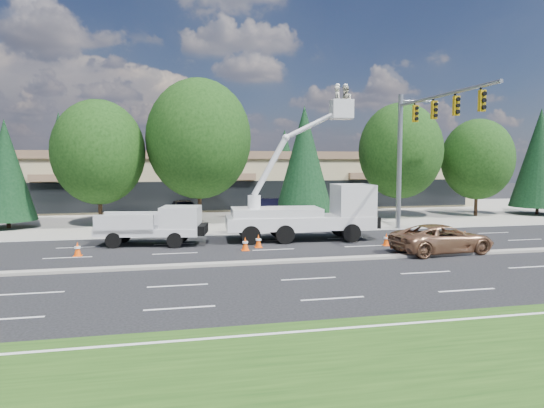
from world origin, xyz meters
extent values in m
plane|color=black|center=(0.00, 0.00, 0.00)|extent=(140.00, 140.00, 0.00)
cube|color=gray|center=(0.00, 20.00, 0.01)|extent=(140.00, 22.00, 0.01)
cube|color=#1B3F12|center=(0.00, -13.00, 0.01)|extent=(140.00, 10.00, 0.01)
cube|color=gray|center=(0.00, 0.00, 0.06)|extent=(120.00, 0.55, 0.12)
cube|color=tan|center=(0.00, 30.00, 2.50)|extent=(50.00, 15.00, 5.00)
cube|color=brown|center=(0.00, 30.00, 5.15)|extent=(50.40, 15.40, 0.70)
cube|color=black|center=(0.00, 22.45, 1.50)|extent=(48.00, 0.12, 2.60)
cylinder|color=#332114|center=(-16.00, 15.00, 0.40)|extent=(0.26, 0.26, 0.80)
cone|color=black|center=(-16.00, 15.00, 3.98)|extent=(3.77, 3.77, 6.88)
cylinder|color=#332114|center=(-10.00, 15.00, 1.44)|extent=(0.28, 0.28, 2.88)
ellipsoid|color=black|center=(-10.00, 15.00, 5.21)|extent=(6.41, 6.41, 7.37)
cylinder|color=#332114|center=(-3.00, 15.00, 1.72)|extent=(0.28, 0.28, 3.43)
ellipsoid|color=black|center=(-3.00, 15.00, 6.20)|extent=(7.63, 7.63, 8.78)
cylinder|color=#332114|center=(5.00, 15.00, 0.40)|extent=(0.26, 0.26, 0.80)
cone|color=black|center=(5.00, 15.00, 4.73)|extent=(4.47, 4.47, 8.17)
cylinder|color=#332114|center=(13.00, 15.00, 1.50)|extent=(0.28, 0.28, 3.00)
ellipsoid|color=black|center=(13.00, 15.00, 5.41)|extent=(6.66, 6.66, 7.66)
cylinder|color=#332114|center=(20.00, 15.00, 1.31)|extent=(0.28, 0.28, 2.63)
ellipsoid|color=black|center=(20.00, 15.00, 4.74)|extent=(5.84, 5.84, 6.71)
cylinder|color=#332114|center=(26.00, 15.00, 0.40)|extent=(0.26, 0.26, 0.80)
cone|color=black|center=(26.00, 15.00, 4.89)|extent=(4.63, 4.63, 8.45)
cylinder|color=#332114|center=(-18.00, 42.00, 0.40)|extent=(0.26, 0.26, 0.80)
cone|color=black|center=(-18.00, 42.00, 5.64)|extent=(5.33, 5.33, 9.74)
cylinder|color=#332114|center=(-4.00, 42.00, 0.40)|extent=(0.26, 0.26, 0.80)
cone|color=black|center=(-4.00, 42.00, 5.20)|extent=(4.91, 4.91, 8.98)
cylinder|color=#332114|center=(10.00, 42.00, 0.40)|extent=(0.26, 0.26, 0.80)
cone|color=black|center=(10.00, 42.00, 4.73)|extent=(4.48, 4.48, 8.18)
cylinder|color=#332114|center=(22.00, 42.00, 0.40)|extent=(0.26, 0.26, 0.80)
cone|color=black|center=(22.00, 42.00, 5.08)|extent=(4.80, 4.80, 8.78)
cylinder|color=gray|center=(10.00, 9.20, 4.50)|extent=(0.32, 0.32, 9.00)
cylinder|color=gray|center=(10.00, 4.20, 8.30)|extent=(0.20, 10.00, 0.20)
cylinder|color=gray|center=(11.30, 9.20, 8.60)|extent=(2.60, 0.12, 0.12)
cube|color=gold|center=(10.00, 7.20, 7.55)|extent=(0.32, 0.22, 1.05)
cube|color=gold|center=(10.00, 5.00, 7.55)|extent=(0.32, 0.22, 1.05)
cube|color=gold|center=(10.00, 2.80, 7.55)|extent=(0.32, 0.22, 1.05)
cube|color=gold|center=(10.00, 0.60, 7.55)|extent=(0.32, 0.22, 1.05)
cube|color=silver|center=(-6.34, 6.04, 0.78)|extent=(5.82, 3.09, 0.41)
cube|color=silver|center=(-4.62, 5.69, 1.43)|extent=(2.38, 2.35, 1.38)
cube|color=black|center=(-4.04, 5.58, 1.61)|extent=(0.42, 1.73, 0.92)
cube|color=silver|center=(-7.25, 7.12, 1.24)|extent=(3.13, 0.90, 1.01)
cube|color=silver|center=(-7.60, 5.41, 1.24)|extent=(3.13, 0.90, 1.01)
cube|color=silver|center=(2.14, 5.92, 1.06)|extent=(8.61, 3.10, 0.74)
cube|color=silver|center=(5.31, 5.71, 2.17)|extent=(2.28, 2.62, 2.11)
cube|color=black|center=(6.10, 5.65, 2.33)|extent=(0.23, 2.12, 1.27)
cube|color=silver|center=(0.77, 6.01, 1.64)|extent=(5.23, 2.77, 0.53)
cylinder|color=silver|center=(-0.49, 6.10, 2.22)|extent=(0.74, 0.74, 0.85)
cube|color=silver|center=(4.56, 5.76, 7.55)|extent=(1.22, 1.03, 1.14)
imported|color=beige|center=(4.32, 5.77, 7.98)|extent=(0.48, 0.69, 1.82)
imported|color=beige|center=(4.79, 5.74, 7.98)|extent=(0.75, 0.93, 1.82)
ellipsoid|color=white|center=(4.32, 5.77, 8.91)|extent=(0.27, 0.27, 0.19)
ellipsoid|color=white|center=(4.79, 5.74, 8.91)|extent=(0.27, 0.27, 0.19)
cube|color=#F84C07|center=(-9.61, 3.56, 0.01)|extent=(0.40, 0.40, 0.03)
cone|color=#F84C07|center=(-9.61, 3.56, 0.35)|extent=(0.36, 0.36, 0.70)
cylinder|color=white|center=(-9.61, 3.56, 0.42)|extent=(0.29, 0.29, 0.10)
cube|color=#F84C07|center=(-1.46, 3.34, 0.01)|extent=(0.40, 0.40, 0.03)
cone|color=#F84C07|center=(-1.46, 3.34, 0.35)|extent=(0.36, 0.36, 0.70)
cylinder|color=white|center=(-1.46, 3.34, 0.42)|extent=(0.29, 0.29, 0.10)
cube|color=#F84C07|center=(-0.64, 4.04, 0.01)|extent=(0.40, 0.40, 0.03)
cone|color=#F84C07|center=(-0.64, 4.04, 0.35)|extent=(0.36, 0.36, 0.70)
cylinder|color=white|center=(-0.64, 4.04, 0.42)|extent=(0.29, 0.29, 0.10)
cube|color=#F84C07|center=(6.26, 3.14, 0.01)|extent=(0.40, 0.40, 0.03)
cone|color=#F84C07|center=(6.26, 3.14, 0.35)|extent=(0.36, 0.36, 0.70)
cylinder|color=white|center=(6.26, 3.14, 0.42)|extent=(0.29, 0.29, 0.10)
cube|color=#F84C07|center=(11.01, 3.11, 0.01)|extent=(0.40, 0.40, 0.03)
cone|color=#F84C07|center=(11.01, 3.11, 0.35)|extent=(0.36, 0.36, 0.70)
cylinder|color=white|center=(11.01, 3.11, 0.42)|extent=(0.29, 0.29, 0.10)
imported|color=#976949|center=(8.06, 0.60, 0.72)|extent=(5.36, 2.84, 1.43)
imported|color=black|center=(-4.09, 16.85, 0.84)|extent=(2.51, 5.10, 1.67)
imported|color=black|center=(2.47, 16.00, 0.83)|extent=(2.60, 5.26, 1.66)
camera|label=1|loc=(-5.30, -20.97, 4.54)|focal=32.00mm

